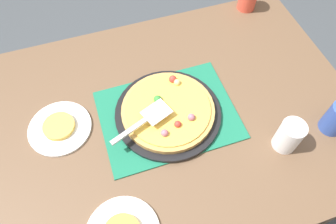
{
  "coord_description": "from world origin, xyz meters",
  "views": [
    {
      "loc": [
        0.19,
        0.56,
        1.7
      ],
      "look_at": [
        0.0,
        0.0,
        0.77
      ],
      "focal_mm": 33.07,
      "sensor_mm": 36.0,
      "label": 1
    }
  ],
  "objects_px": {
    "plate_near_left": "(60,128)",
    "served_slice_left": "(59,126)",
    "pizza": "(168,110)",
    "pizza_pan": "(168,113)",
    "cup_corner": "(289,136)",
    "pizza_server": "(145,120)"
  },
  "relations": [
    {
      "from": "plate_near_left",
      "to": "served_slice_left",
      "type": "distance_m",
      "value": 0.01
    },
    {
      "from": "pizza",
      "to": "plate_near_left",
      "type": "height_order",
      "value": "pizza"
    },
    {
      "from": "served_slice_left",
      "to": "pizza_pan",
      "type": "bearing_deg",
      "value": 170.13
    },
    {
      "from": "pizza",
      "to": "cup_corner",
      "type": "relative_size",
      "value": 2.75
    },
    {
      "from": "plate_near_left",
      "to": "pizza_server",
      "type": "distance_m",
      "value": 0.31
    },
    {
      "from": "pizza_pan",
      "to": "plate_near_left",
      "type": "xyz_separation_m",
      "value": [
        0.38,
        -0.07,
        -0.01
      ]
    },
    {
      "from": "pizza_pan",
      "to": "served_slice_left",
      "type": "bearing_deg",
      "value": -9.87
    },
    {
      "from": "served_slice_left",
      "to": "cup_corner",
      "type": "height_order",
      "value": "cup_corner"
    },
    {
      "from": "served_slice_left",
      "to": "cup_corner",
      "type": "distance_m",
      "value": 0.78
    },
    {
      "from": "pizza",
      "to": "served_slice_left",
      "type": "xyz_separation_m",
      "value": [
        0.38,
        -0.07,
        -0.02
      ]
    },
    {
      "from": "pizza_pan",
      "to": "pizza_server",
      "type": "bearing_deg",
      "value": 21.3
    },
    {
      "from": "pizza_pan",
      "to": "cup_corner",
      "type": "height_order",
      "value": "cup_corner"
    },
    {
      "from": "pizza_server",
      "to": "plate_near_left",
      "type": "bearing_deg",
      "value": -19.45
    },
    {
      "from": "pizza_pan",
      "to": "pizza_server",
      "type": "xyz_separation_m",
      "value": [
        0.09,
        0.04,
        0.06
      ]
    },
    {
      "from": "served_slice_left",
      "to": "cup_corner",
      "type": "xyz_separation_m",
      "value": [
        -0.71,
        0.3,
        0.04
      ]
    },
    {
      "from": "pizza_pan",
      "to": "served_slice_left",
      "type": "distance_m",
      "value": 0.38
    },
    {
      "from": "pizza",
      "to": "served_slice_left",
      "type": "distance_m",
      "value": 0.38
    },
    {
      "from": "plate_near_left",
      "to": "cup_corner",
      "type": "bearing_deg",
      "value": 157.15
    },
    {
      "from": "served_slice_left",
      "to": "pizza_server",
      "type": "xyz_separation_m",
      "value": [
        -0.29,
        0.1,
        0.05
      ]
    },
    {
      "from": "plate_near_left",
      "to": "served_slice_left",
      "type": "relative_size",
      "value": 2.0
    },
    {
      "from": "pizza_pan",
      "to": "cup_corner",
      "type": "bearing_deg",
      "value": 145.05
    },
    {
      "from": "served_slice_left",
      "to": "pizza",
      "type": "bearing_deg",
      "value": 170.2
    }
  ]
}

